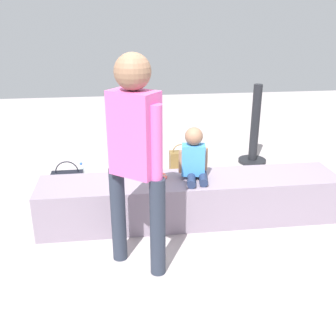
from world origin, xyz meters
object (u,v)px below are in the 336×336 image
at_px(child_seated, 194,157).
at_px(adult_standing, 135,147).
at_px(cake_plate, 155,175).
at_px(party_cup_red, 97,195).
at_px(handbag_brown_canvas, 180,161).
at_px(gift_bag, 121,188).
at_px(water_bottle_near_gift, 82,172).
at_px(handbag_black_leather, 68,182).
at_px(cake_box_white, 170,186).

xyz_separation_m(child_seated, adult_standing, (-0.56, -0.67, 0.34)).
distance_m(child_seated, cake_plate, 0.40).
relative_size(party_cup_red, handbag_brown_canvas, 0.29).
height_order(gift_bag, water_bottle_near_gift, gift_bag).
distance_m(child_seated, handbag_black_leather, 1.54).
bearing_deg(water_bottle_near_gift, party_cup_red, -69.94).
distance_m(adult_standing, party_cup_red, 1.57).
bearing_deg(child_seated, party_cup_red, 149.41).
xyz_separation_m(water_bottle_near_gift, party_cup_red, (0.19, -0.53, -0.05)).
relative_size(water_bottle_near_gift, party_cup_red, 2.15).
xyz_separation_m(adult_standing, handbag_brown_canvas, (0.63, 1.88, -0.84)).
distance_m(cake_box_white, handbag_black_leather, 1.12).
bearing_deg(handbag_black_leather, child_seated, -31.33).
distance_m(child_seated, water_bottle_near_gift, 1.64).
relative_size(party_cup_red, cake_box_white, 0.33).
relative_size(cake_plate, handbag_brown_canvas, 0.63).
height_order(adult_standing, gift_bag, adult_standing).
bearing_deg(party_cup_red, cake_plate, -38.85).
xyz_separation_m(adult_standing, cake_box_white, (0.43, 1.33, -0.92)).
relative_size(cake_plate, party_cup_red, 2.18).
xyz_separation_m(cake_box_white, handbag_brown_canvas, (0.20, 0.55, 0.07)).
xyz_separation_m(adult_standing, water_bottle_near_gift, (-0.56, 1.75, -0.88)).
bearing_deg(handbag_black_leather, adult_standing, -64.39).
bearing_deg(cake_box_white, cake_plate, -110.70).
height_order(cake_box_white, handbag_brown_canvas, handbag_brown_canvas).
relative_size(cake_box_white, handbag_brown_canvas, 0.88).
distance_m(gift_bag, handbag_brown_canvas, 1.01).
relative_size(cake_box_white, handbag_black_leather, 0.85).
distance_m(child_seated, party_cup_red, 1.22).
distance_m(gift_bag, handbag_black_leather, 0.62).
xyz_separation_m(cake_box_white, handbag_black_leather, (-1.11, 0.10, 0.07)).
xyz_separation_m(water_bottle_near_gift, cake_box_white, (0.99, -0.42, -0.04)).
distance_m(water_bottle_near_gift, party_cup_red, 0.57).
distance_m(adult_standing, cake_plate, 0.94).
bearing_deg(cake_plate, child_seated, -13.07).
distance_m(water_bottle_near_gift, handbag_black_leather, 0.35).
distance_m(cake_box_white, handbag_brown_canvas, 0.59).
bearing_deg(handbag_black_leather, water_bottle_near_gift, 69.57).
relative_size(child_seated, handbag_brown_canvas, 1.36).
xyz_separation_m(gift_bag, cake_box_white, (0.54, 0.14, -0.07)).
bearing_deg(party_cup_red, cake_box_white, 8.06).
bearing_deg(cake_box_white, handbag_black_leather, 175.09).
distance_m(cake_plate, cake_box_white, 0.73).
distance_m(party_cup_red, cake_box_white, 0.81).
relative_size(adult_standing, cake_plate, 7.21).
xyz_separation_m(child_seated, cake_box_white, (-0.13, 0.66, -0.57)).
bearing_deg(handbag_brown_canvas, gift_bag, -137.05).
height_order(water_bottle_near_gift, party_cup_red, water_bottle_near_gift).
distance_m(child_seated, gift_bag, 0.99).
distance_m(gift_bag, party_cup_red, 0.27).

